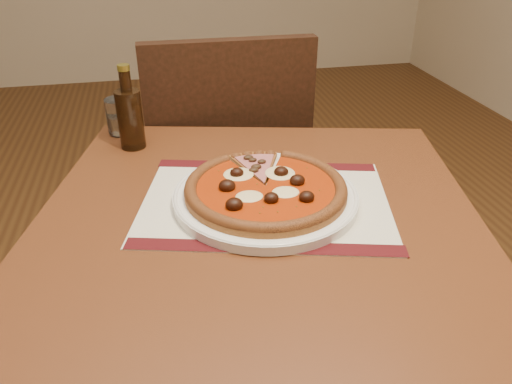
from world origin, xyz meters
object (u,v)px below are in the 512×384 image
(bottle, at_px, (130,116))
(chair_far, at_px, (226,167))
(pizza, at_px, (266,188))
(plate, at_px, (265,197))
(water_glass, at_px, (121,116))
(table, at_px, (258,256))

(bottle, bearing_deg, chair_far, 45.63)
(pizza, bearing_deg, plate, 85.38)
(pizza, relative_size, water_glass, 3.54)
(plate, xyz_separation_m, water_glass, (-0.27, 0.40, 0.03))
(table, distance_m, water_glass, 0.52)
(table, height_order, plate, plate)
(plate, bearing_deg, table, -123.41)
(table, bearing_deg, bottle, 123.53)
(pizza, height_order, bottle, bottle)
(bottle, bearing_deg, plate, -51.42)
(table, height_order, bottle, bottle)
(pizza, distance_m, bottle, 0.39)
(table, distance_m, bottle, 0.44)
(pizza, bearing_deg, bottle, 128.55)
(plate, distance_m, pizza, 0.02)
(water_glass, bearing_deg, bottle, -74.42)
(chair_far, distance_m, bottle, 0.46)
(pizza, relative_size, bottle, 1.58)
(water_glass, bearing_deg, pizza, -55.90)
(chair_far, bearing_deg, bottle, 45.88)
(table, relative_size, chair_far, 1.01)
(table, distance_m, plate, 0.12)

